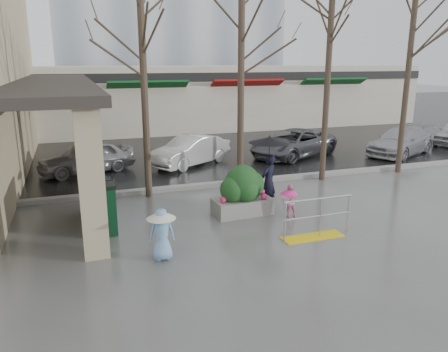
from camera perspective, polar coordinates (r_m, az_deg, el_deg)
ground at (r=11.77m, az=3.02°, el=-6.66°), size 120.00×120.00×0.00m
street_asphalt at (r=32.68m, az=-11.81°, el=6.90°), size 120.00×36.00×0.01m
curb at (r=15.33m, az=-2.63°, el=-1.24°), size 120.00×0.30×0.15m
canopy_slab at (r=18.15m, az=-21.64°, el=11.64°), size 2.80×18.00×0.25m
pillar_front at (r=9.96m, az=-16.94°, el=-0.69°), size 0.55×0.55×3.50m
pillar_back at (r=16.33m, az=-18.07°, el=5.07°), size 0.55×0.55×3.50m
storefront_row at (r=28.86m, az=-6.91°, el=10.12°), size 34.00×6.74×4.00m
handrail at (r=11.22m, az=11.88°, el=-6.02°), size 1.90×0.50×1.03m
tree_west at (r=13.92m, az=-10.69°, el=17.77°), size 3.20×3.20×6.80m
tree_midwest at (r=14.78m, az=2.29°, el=18.39°), size 3.20×3.20×7.00m
tree_mideast at (r=16.25m, az=13.63°, el=16.36°), size 3.20×3.20×6.50m
tree_east at (r=18.39m, az=23.39°, el=17.00°), size 3.20×3.20×7.20m
woman at (r=13.06m, az=5.89°, el=1.66°), size 1.25×1.25×2.19m
child_pink at (r=12.48m, az=8.50°, el=-2.93°), size 0.51×0.51×0.94m
child_blue at (r=9.77m, az=-8.14°, el=-6.98°), size 0.65×0.65×1.19m
planter at (r=12.53m, az=2.43°, el=-1.93°), size 1.72×0.99×1.46m
news_boxes at (r=12.30m, az=-16.23°, el=-3.00°), size 0.85×2.43×1.33m
car_a at (r=18.07m, az=-17.55°, el=2.37°), size 3.97×2.54×1.26m
car_b at (r=18.54m, az=-4.42°, el=3.31°), size 3.95×3.15×1.26m
car_c at (r=20.44m, az=9.03°, el=4.25°), size 4.99×3.77×1.26m
car_d at (r=22.36m, az=22.12°, el=4.24°), size 4.68×3.44×1.26m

